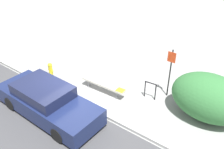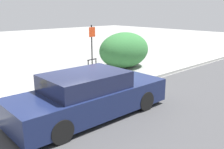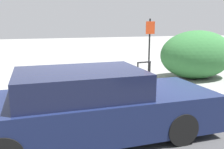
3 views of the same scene
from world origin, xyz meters
name	(u,v)px [view 3 (image 3 of 3)]	position (x,y,z in m)	size (l,w,h in m)	color
ground_plane	(95,112)	(0.00, 0.00, 0.00)	(60.00, 60.00, 0.00)	gray
curb	(95,110)	(0.00, 0.00, 0.07)	(60.00, 0.20, 0.13)	#A8A8A3
bench	(98,82)	(0.41, 1.25, 0.43)	(2.28, 0.41, 0.50)	gray
bike_rack	(144,71)	(2.34, 2.16, 0.50)	(0.55, 0.11, 0.83)	black
sign_post	(150,44)	(2.87, 2.82, 1.38)	(0.36, 0.08, 2.30)	black
shrub_hedge	(197,55)	(4.75, 2.46, 0.94)	(3.00, 2.07, 1.87)	#337038
parked_car_near	(88,107)	(-0.47, -1.27, 0.62)	(4.77, 1.82, 1.32)	black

